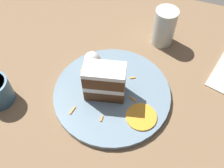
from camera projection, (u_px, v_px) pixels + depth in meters
The scene contains 8 objects.
ground_plane at pixel (129, 102), 0.72m from camera, with size 6.00×6.00×0.00m, color #4C4742.
dining_table at pixel (129, 98), 0.71m from camera, with size 1.39×0.92×0.04m, color #846647.
plate at pixel (112, 94), 0.69m from camera, with size 0.31×0.31×0.02m, color gray.
cake_slice at pixel (105, 82), 0.64m from camera, with size 0.11×0.07×0.10m.
cream_dollop at pixel (92, 60), 0.71m from camera, with size 0.05×0.04×0.05m, color white.
orange_garnish at pixel (141, 117), 0.64m from camera, with size 0.08×0.08×0.00m, color orange.
carrot_shreds_scatter at pixel (105, 88), 0.69m from camera, with size 0.17×0.19×0.00m.
drinking_glass at pixel (164, 29), 0.77m from camera, with size 0.07×0.07×0.12m.
Camera 1 is at (0.08, -0.38, 0.61)m, focal length 42.00 mm.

